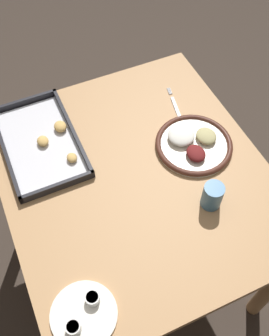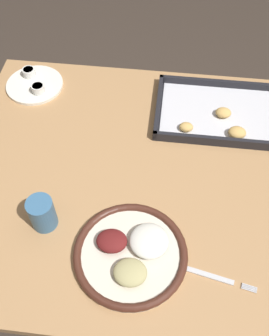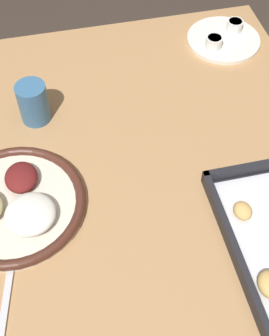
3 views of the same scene
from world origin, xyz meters
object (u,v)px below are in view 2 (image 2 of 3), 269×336
Objects in this scene: baking_tray at (225,114)px; saucer_plate at (34,84)px; fork at (206,275)px; drinking_cup at (42,213)px; dinner_plate at (131,253)px.

saucer_plate is at bearing 173.83° from baking_tray.
fork is 2.26× the size of drinking_cup.
saucer_plate is at bearing 125.08° from dinner_plate.
dinner_plate is 1.31× the size of fork.
dinner_plate reaches higher than baking_tray.
saucer_plate reaches higher than baking_tray.
drinking_cup reaches higher than dinner_plate.
baking_tray is at bearing -6.17° from saucer_plate.
dinner_plate is 2.96× the size of drinking_cup.
fork is 1.13× the size of saucer_plate.
fork is at bearing -9.00° from dinner_plate.
drinking_cup is (-0.41, 0.09, 0.04)m from fork.
baking_tray is 4.61× the size of drinking_cup.
saucer_plate is (-0.39, 0.56, -0.00)m from dinner_plate.
baking_tray is at bearing 42.91° from drinking_cup.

